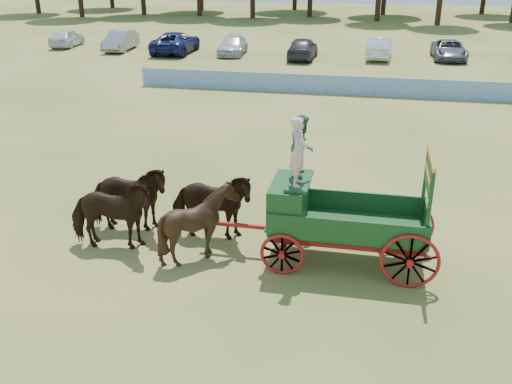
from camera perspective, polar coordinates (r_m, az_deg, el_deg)
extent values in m
plane|color=#AB8E4D|center=(15.51, 12.53, -5.87)|extent=(160.00, 160.00, 0.00)
imported|color=black|center=(15.36, -14.31, -2.25)|extent=(2.45, 1.38, 1.96)
imported|color=black|center=(16.26, -12.68, -0.65)|extent=(2.46, 1.41, 1.96)
imported|color=black|center=(14.51, -5.71, -3.12)|extent=(1.79, 1.60, 1.97)
imported|color=black|center=(15.47, -4.53, -1.38)|extent=(2.38, 1.18, 1.96)
cube|color=#A92010|center=(14.72, 3.21, -4.31)|extent=(0.12, 2.00, 0.12)
cube|color=#A92010|center=(14.65, 14.94, -5.26)|extent=(0.12, 2.00, 0.12)
cube|color=#A92010|center=(14.07, 8.96, -5.40)|extent=(3.80, 0.10, 0.12)
cube|color=#A92010|center=(15.05, 9.21, -3.45)|extent=(3.80, 0.10, 0.12)
cube|color=#A92010|center=(14.79, -0.23, -3.48)|extent=(2.80, 0.09, 0.09)
cube|color=#184921|center=(14.43, 9.15, -3.40)|extent=(3.80, 1.80, 0.10)
cube|color=#184921|center=(13.51, 9.02, -3.88)|extent=(3.80, 0.06, 0.55)
cube|color=#184921|center=(15.10, 9.41, -0.93)|extent=(3.80, 0.06, 0.55)
cube|color=#184921|center=(14.38, 16.73, -2.90)|extent=(0.06, 1.80, 0.55)
cube|color=#184921|center=(14.31, 3.30, -0.93)|extent=(0.85, 1.70, 1.05)
cube|color=#184921|center=(14.06, 4.35, 1.12)|extent=(0.55, 1.50, 0.08)
cube|color=#184921|center=(14.45, 1.79, -1.53)|extent=(0.10, 1.60, 0.65)
cube|color=#184921|center=(14.55, 2.47, -2.67)|extent=(0.55, 1.60, 0.06)
cube|color=#184921|center=(13.38, 16.92, -1.83)|extent=(0.08, 0.08, 1.80)
cube|color=#184921|center=(14.85, 16.50, 0.70)|extent=(0.08, 0.08, 1.80)
cube|color=#184921|center=(13.89, 16.97, 1.78)|extent=(0.07, 1.75, 0.75)
cube|color=#E7943B|center=(13.76, 17.16, 3.33)|extent=(0.08, 1.80, 0.09)
cube|color=#E7943B|center=(13.89, 16.81, 1.79)|extent=(0.02, 1.30, 0.12)
torus|color=#A92010|center=(13.91, 2.61, -6.25)|extent=(1.09, 0.09, 1.09)
torus|color=#A92010|center=(15.59, 3.74, -2.91)|extent=(1.09, 0.09, 1.09)
torus|color=#A92010|center=(13.77, 15.13, -6.72)|extent=(1.39, 0.09, 1.39)
torus|color=#A92010|center=(15.45, 14.84, -3.30)|extent=(1.39, 0.09, 1.39)
imported|color=beige|center=(13.43, 4.27, 4.04)|extent=(0.40, 0.61, 1.67)
imported|color=#25633D|center=(14.12, 4.64, 4.67)|extent=(0.58, 0.74, 1.53)
cube|color=#1B5392|center=(32.39, 10.88, 10.34)|extent=(26.00, 0.08, 1.05)
imported|color=silver|center=(51.79, -18.40, 14.43)|extent=(2.19, 4.47, 1.47)
imported|color=gray|center=(48.58, -13.39, 14.52)|extent=(2.00, 4.85, 1.56)
imported|color=navy|center=(46.52, -8.03, 14.59)|extent=(2.84, 5.93, 1.63)
imported|color=silver|center=(45.43, -2.34, 14.42)|extent=(2.24, 4.80, 1.36)
imported|color=#333338|center=(43.46, 4.69, 14.15)|extent=(1.95, 4.74, 1.61)
imported|color=silver|center=(44.48, 12.24, 13.91)|extent=(1.91, 4.91, 1.59)
imported|color=slate|center=(45.47, 18.75, 13.31)|extent=(2.35, 5.04, 1.40)
cylinder|color=#382314|center=(67.71, 17.92, 17.81)|extent=(0.60, 0.60, 5.20)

